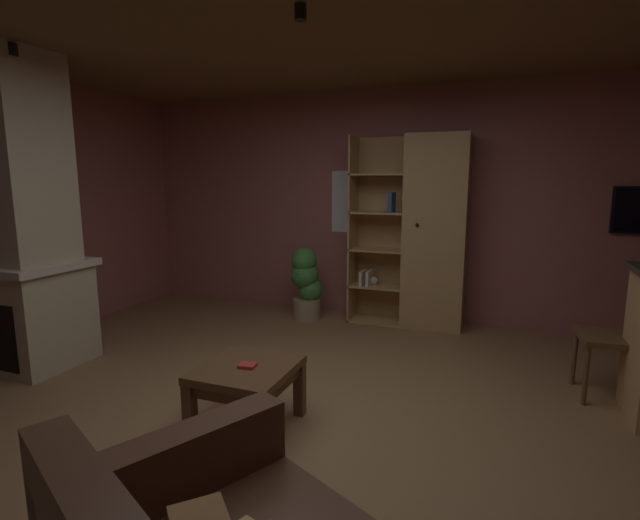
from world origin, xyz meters
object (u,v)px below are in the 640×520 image
at_px(table_book_0, 247,366).
at_px(dining_chair, 624,330).
at_px(potted_floor_plant, 306,282).
at_px(coffee_table, 247,378).
at_px(bookshelf_cabinet, 427,234).
at_px(stone_fireplace, 20,230).

bearing_deg(table_book_0, dining_chair, 30.09).
bearing_deg(table_book_0, potted_floor_plant, 103.88).
xyz_separation_m(coffee_table, dining_chair, (2.35, 1.33, 0.19)).
height_order(bookshelf_cabinet, table_book_0, bookshelf_cabinet).
bearing_deg(stone_fireplace, bookshelf_cabinet, 37.07).
distance_m(dining_chair, potted_floor_plant, 3.12).
relative_size(dining_chair, potted_floor_plant, 1.09).
relative_size(bookshelf_cabinet, dining_chair, 2.25).
height_order(stone_fireplace, potted_floor_plant, stone_fireplace).
distance_m(bookshelf_cabinet, table_book_0, 2.79).
distance_m(stone_fireplace, dining_chair, 4.83).
bearing_deg(potted_floor_plant, table_book_0, -76.12).
height_order(stone_fireplace, coffee_table, stone_fireplace).
bearing_deg(bookshelf_cabinet, potted_floor_plant, -171.21).
height_order(table_book_0, potted_floor_plant, potted_floor_plant).
bearing_deg(dining_chair, bookshelf_cabinet, 141.40).
relative_size(stone_fireplace, bookshelf_cabinet, 1.26).
height_order(stone_fireplace, table_book_0, stone_fireplace).
bearing_deg(stone_fireplace, table_book_0, -7.62).
height_order(dining_chair, potted_floor_plant, dining_chair).
relative_size(stone_fireplace, table_book_0, 24.62).
bearing_deg(dining_chair, stone_fireplace, -167.46).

